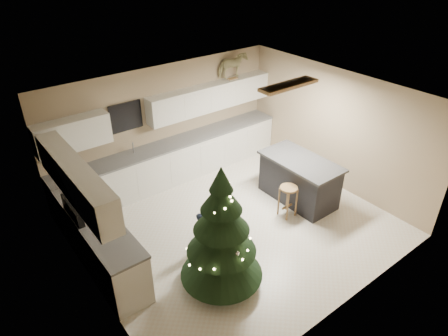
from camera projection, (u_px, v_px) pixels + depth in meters
The scene contains 8 objects.
ground_plane at pixel (235, 226), 7.80m from camera, with size 5.50×5.50×0.00m, color silver.
room_shell at pixel (237, 146), 6.92m from camera, with size 5.52×5.02×2.61m.
cabinetry at pixel (149, 173), 8.06m from camera, with size 5.50×3.20×2.00m.
island at pixel (299, 180), 8.36m from camera, with size 0.90×1.70×0.95m.
bar_stool at pixel (288, 194), 7.85m from camera, with size 0.35×0.35×0.67m.
christmas_tree at pixel (221, 239), 6.10m from camera, with size 1.37×1.33×2.20m.
toddler at pixel (202, 232), 7.01m from camera, with size 0.29×0.19×0.80m, color black.
rocking_horse at pixel (233, 66), 9.14m from camera, with size 0.70×0.37×0.60m.
Camera 1 is at (-3.92, -4.72, 4.95)m, focal length 32.00 mm.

